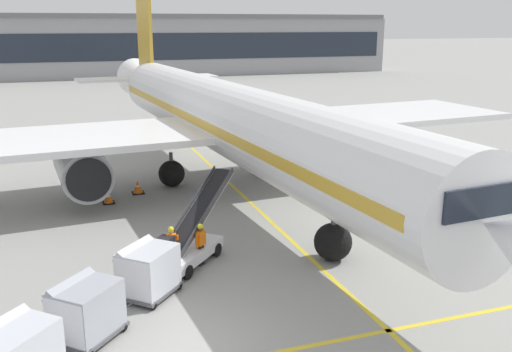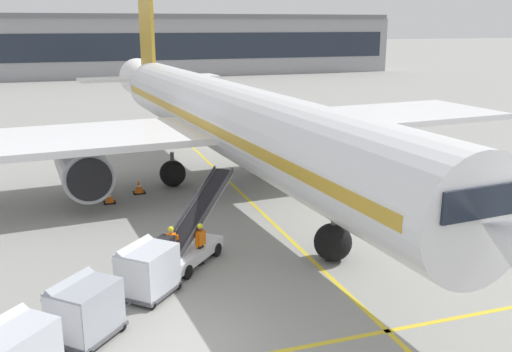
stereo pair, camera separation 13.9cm
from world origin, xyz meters
The scene contains 12 objects.
ground_plane centered at (0.00, 0.00, 0.00)m, with size 600.00×600.00×0.00m, color gray.
parked_airplane centered at (5.63, 16.45, 3.99)m, with size 37.82×48.32×16.18m.
belt_loader centered at (1.10, 6.10, 0.90)m, with size 4.43×4.68×3.25m.
baggage_cart_lead centered at (-0.90, 3.67, 1.00)m, with size 2.53×2.55×1.91m.
baggage_cart_second centered at (-3.09, 1.41, 1.00)m, with size 2.53×2.55×1.91m.
ground_crew_by_loader centered at (1.49, 5.63, 1.00)m, with size 0.46×0.42×1.74m.
ground_crew_by_carts centered at (0.34, 5.67, 1.00)m, with size 0.56×0.30×1.74m.
safety_cone_engine_keepout centered at (0.38, 16.39, 0.37)m, with size 0.68×0.68×0.77m.
safety_cone_wingtip centered at (-1.36, 15.05, 0.34)m, with size 0.62×0.62×0.71m.
apron_guidance_line_lead_in centered at (5.90, 15.60, 0.00)m, with size 0.20×110.00×0.01m.
apron_guidance_line_stop_bar centered at (5.70, -1.17, 0.00)m, with size 12.00×0.20×0.01m.
terminal_building centered at (6.14, 94.24, 5.45)m, with size 104.64×15.83×11.01m.
Camera 1 is at (-3.14, -14.77, 9.33)m, focal length 39.49 mm.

